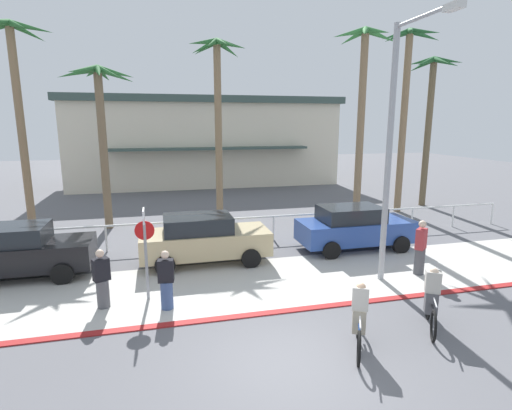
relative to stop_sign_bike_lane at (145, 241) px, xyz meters
The scene contains 21 objects.
ground_plane 7.01m from the stop_sign_bike_lane, 65.73° to the left, with size 80.00×80.00×0.00m, color #5B5B60.
sidewalk_strip 3.28m from the stop_sign_bike_lane, ahead, with size 44.00×4.00×0.02m, color beige.
curb_paint 3.62m from the stop_sign_bike_lane, 29.71° to the right, with size 44.00×0.24×0.03m, color maroon.
building_backdrop 22.87m from the stop_sign_bike_lane, 79.37° to the left, with size 20.62×9.84×6.71m.
rail_fence 5.54m from the stop_sign_bike_lane, 59.26° to the left, with size 26.38×0.08×1.04m.
stop_sign_bike_lane is the anchor object (origin of this frame).
streetlight_curb 7.51m from the stop_sign_bike_lane, ahead, with size 0.24×2.54×7.50m.
palm_tree_1 12.45m from the stop_sign_bike_lane, 119.23° to the left, with size 3.59×3.31×9.22m.
palm_tree_2 9.47m from the stop_sign_bike_lane, 102.59° to the left, with size 3.17×3.46×7.25m.
palm_tree_3 11.66m from the stop_sign_bike_lane, 70.30° to the left, with size 3.00×3.36×8.86m.
palm_tree_4 13.39m from the stop_sign_bike_lane, 35.74° to the left, with size 3.40×3.43×9.19m.
palm_tree_5 16.38m from the stop_sign_bike_lane, 32.18° to the left, with size 3.42×3.13×9.50m.
palm_tree_6 18.75m from the stop_sign_bike_lane, 31.21° to the left, with size 3.35×3.53×8.39m.
car_black_1 4.86m from the stop_sign_bike_lane, 146.54° to the left, with size 4.40×2.02×1.69m.
car_tan_2 3.32m from the stop_sign_bike_lane, 54.81° to the left, with size 4.40×2.02×1.69m.
car_blue_3 8.18m from the stop_sign_bike_lane, 19.86° to the left, with size 4.40×2.02×1.69m.
cyclist_black_0 7.36m from the stop_sign_bike_lane, 25.79° to the right, with size 0.99×1.59×1.50m.
cyclist_blue_1 5.80m from the stop_sign_bike_lane, 38.55° to the right, with size 0.89×1.65×1.50m.
pedestrian_0 1.49m from the stop_sign_bike_lane, 168.81° to the right, with size 0.47×0.43×1.61m.
pedestrian_1 1.28m from the stop_sign_bike_lane, 54.99° to the right, with size 0.43×0.36×1.60m.
pedestrian_2 8.47m from the stop_sign_bike_lane, ahead, with size 0.48×0.45×1.79m.
Camera 1 is at (-2.39, -6.91, 4.81)m, focal length 28.02 mm.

